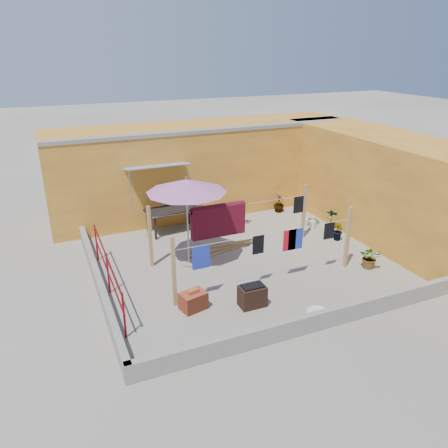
{
  "coord_description": "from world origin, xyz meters",
  "views": [
    {
      "loc": [
        -4.98,
        -10.15,
        5.8
      ],
      "look_at": [
        -0.49,
        0.3,
        1.15
      ],
      "focal_mm": 35.0,
      "sensor_mm": 36.0,
      "label": 1
    }
  ],
  "objects_px": {
    "green_hose": "(312,221)",
    "plant_back_a": "(237,214)",
    "white_basin": "(317,313)",
    "patio_umbrella": "(186,186)",
    "outdoor_table": "(172,211)",
    "water_jug_a": "(305,222)",
    "water_jug_b": "(312,224)",
    "brick_stack": "(193,301)",
    "brazier": "(252,296)"
  },
  "relations": [
    {
      "from": "patio_umbrella",
      "to": "water_jug_a",
      "type": "xyz_separation_m",
      "value": [
        4.65,
        1.15,
        -2.21
      ]
    },
    {
      "from": "outdoor_table",
      "to": "water_jug_a",
      "type": "xyz_separation_m",
      "value": [
        4.34,
        -1.38,
        -0.6
      ]
    },
    {
      "from": "white_basin",
      "to": "green_hose",
      "type": "bearing_deg",
      "value": 57.33
    },
    {
      "from": "water_jug_b",
      "to": "plant_back_a",
      "type": "relative_size",
      "value": 0.41
    },
    {
      "from": "outdoor_table",
      "to": "plant_back_a",
      "type": "height_order",
      "value": "plant_back_a"
    },
    {
      "from": "white_basin",
      "to": "water_jug_b",
      "type": "distance_m",
      "value": 5.24
    },
    {
      "from": "white_basin",
      "to": "plant_back_a",
      "type": "bearing_deg",
      "value": 84.4
    },
    {
      "from": "outdoor_table",
      "to": "brick_stack",
      "type": "relative_size",
      "value": 2.68
    },
    {
      "from": "white_basin",
      "to": "patio_umbrella",
      "type": "bearing_deg",
      "value": 118.65
    },
    {
      "from": "outdoor_table",
      "to": "patio_umbrella",
      "type": "bearing_deg",
      "value": -97.06
    },
    {
      "from": "brick_stack",
      "to": "brazier",
      "type": "bearing_deg",
      "value": -17.61
    },
    {
      "from": "water_jug_a",
      "to": "patio_umbrella",
      "type": "bearing_deg",
      "value": -166.09
    },
    {
      "from": "water_jug_a",
      "to": "green_hose",
      "type": "distance_m",
      "value": 0.48
    },
    {
      "from": "brazier",
      "to": "green_hose",
      "type": "height_order",
      "value": "brazier"
    },
    {
      "from": "water_jug_a",
      "to": "green_hose",
      "type": "xyz_separation_m",
      "value": [
        0.42,
        0.2,
        -0.1
      ]
    },
    {
      "from": "brazier",
      "to": "white_basin",
      "type": "bearing_deg",
      "value": -37.53
    },
    {
      "from": "water_jug_a",
      "to": "brick_stack",
      "type": "bearing_deg",
      "value": -147.86
    },
    {
      "from": "brick_stack",
      "to": "brazier",
      "type": "distance_m",
      "value": 1.41
    },
    {
      "from": "white_basin",
      "to": "brazier",
      "type": "bearing_deg",
      "value": 142.47
    },
    {
      "from": "green_hose",
      "to": "plant_back_a",
      "type": "distance_m",
      "value": 2.73
    },
    {
      "from": "water_jug_b",
      "to": "water_jug_a",
      "type": "bearing_deg",
      "value": 109.35
    },
    {
      "from": "patio_umbrella",
      "to": "brazier",
      "type": "xyz_separation_m",
      "value": [
        0.71,
        -2.6,
        -2.07
      ]
    },
    {
      "from": "green_hose",
      "to": "plant_back_a",
      "type": "bearing_deg",
      "value": 162.91
    },
    {
      "from": "water_jug_a",
      "to": "water_jug_b",
      "type": "xyz_separation_m",
      "value": [
        0.1,
        -0.28,
        0.01
      ]
    },
    {
      "from": "water_jug_b",
      "to": "plant_back_a",
      "type": "xyz_separation_m",
      "value": [
        -2.26,
        1.28,
        0.26
      ]
    },
    {
      "from": "white_basin",
      "to": "water_jug_a",
      "type": "distance_m",
      "value": 5.42
    },
    {
      "from": "white_basin",
      "to": "green_hose",
      "type": "distance_m",
      "value": 5.82
    },
    {
      "from": "outdoor_table",
      "to": "water_jug_b",
      "type": "height_order",
      "value": "outdoor_table"
    },
    {
      "from": "brick_stack",
      "to": "white_basin",
      "type": "bearing_deg",
      "value": -28.04
    },
    {
      "from": "patio_umbrella",
      "to": "water_jug_b",
      "type": "bearing_deg",
      "value": 10.41
    },
    {
      "from": "brazier",
      "to": "green_hose",
      "type": "xyz_separation_m",
      "value": [
        4.37,
        3.95,
        -0.24
      ]
    },
    {
      "from": "brick_stack",
      "to": "patio_umbrella",
      "type": "bearing_deg",
      "value": 73.68
    },
    {
      "from": "water_jug_a",
      "to": "outdoor_table",
      "type": "bearing_deg",
      "value": 162.42
    },
    {
      "from": "outdoor_table",
      "to": "brazier",
      "type": "bearing_deg",
      "value": -85.6
    },
    {
      "from": "white_basin",
      "to": "plant_back_a",
      "type": "distance_m",
      "value": 5.73
    },
    {
      "from": "plant_back_a",
      "to": "brick_stack",
      "type": "bearing_deg",
      "value": -125.89
    },
    {
      "from": "green_hose",
      "to": "patio_umbrella",
      "type": "bearing_deg",
      "value": -165.03
    },
    {
      "from": "brazier",
      "to": "white_basin",
      "type": "relative_size",
      "value": 1.19
    },
    {
      "from": "brazier",
      "to": "water_jug_b",
      "type": "bearing_deg",
      "value": 40.63
    },
    {
      "from": "water_jug_b",
      "to": "green_hose",
      "type": "distance_m",
      "value": 0.59
    },
    {
      "from": "outdoor_table",
      "to": "green_hose",
      "type": "relative_size",
      "value": 3.38
    },
    {
      "from": "brick_stack",
      "to": "water_jug_a",
      "type": "bearing_deg",
      "value": 32.14
    },
    {
      "from": "patio_umbrella",
      "to": "water_jug_b",
      "type": "xyz_separation_m",
      "value": [
        4.75,
        0.87,
        -2.19
      ]
    },
    {
      "from": "brick_stack",
      "to": "white_basin",
      "type": "relative_size",
      "value": 1.3
    },
    {
      "from": "plant_back_a",
      "to": "water_jug_b",
      "type": "bearing_deg",
      "value": -29.48
    },
    {
      "from": "patio_umbrella",
      "to": "plant_back_a",
      "type": "distance_m",
      "value": 3.82
    },
    {
      "from": "brick_stack",
      "to": "green_hose",
      "type": "xyz_separation_m",
      "value": [
        5.71,
        3.53,
        -0.19
      ]
    },
    {
      "from": "brazier",
      "to": "plant_back_a",
      "type": "distance_m",
      "value": 5.07
    },
    {
      "from": "outdoor_table",
      "to": "water_jug_b",
      "type": "relative_size",
      "value": 5.43
    },
    {
      "from": "water_jug_b",
      "to": "brick_stack",
      "type": "bearing_deg",
      "value": -150.53
    }
  ]
}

